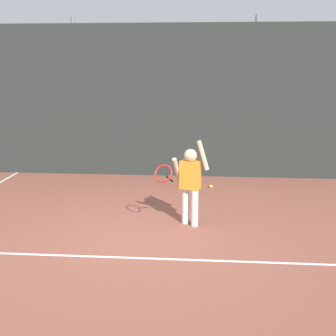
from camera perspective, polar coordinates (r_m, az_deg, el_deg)
name	(u,v)px	position (r m, az deg, el deg)	size (l,w,h in m)	color
ground_plane	(137,239)	(6.91, -3.73, -8.56)	(20.00, 20.00, 0.00)	brown
court_line_baseline	(129,258)	(6.30, -4.65, -10.69)	(9.00, 0.05, 0.00)	white
back_fence_windscreen	(163,101)	(10.49, -0.55, 8.00)	(12.15, 0.08, 3.32)	#282D2B
fence_post_1	(76,97)	(10.91, -11.01, 8.34)	(0.09, 0.09, 3.47)	slate
fence_post_2	(254,98)	(10.55, 10.35, 8.23)	(0.09, 0.09, 3.47)	slate
tennis_player	(189,180)	(7.29, 2.55, -1.43)	(0.85, 0.57, 1.35)	silver
tennis_ball_0	(211,186)	(9.68, 5.19, -2.21)	(0.07, 0.07, 0.07)	#CCE033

